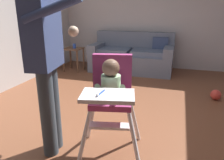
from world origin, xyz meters
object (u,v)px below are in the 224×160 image
object	(u,v)px
adult_standing	(46,57)
couch	(132,56)
sippy_cup	(74,46)
high_chair	(111,90)
toy_ball	(216,95)
side_table	(74,54)

from	to	relation	value
adult_standing	couch	bearing A→B (deg)	78.68
adult_standing	sippy_cup	size ratio (longest dim) A/B	16.75
high_chair	adult_standing	xyz separation A→B (m)	(-0.57, -0.10, 0.28)
adult_standing	toy_ball	size ratio (longest dim) A/B	10.43
couch	toy_ball	size ratio (longest dim) A/B	11.38
high_chair	side_table	bearing A→B (deg)	-159.63
couch	sippy_cup	size ratio (longest dim) A/B	18.28
sippy_cup	toy_ball	bearing A→B (deg)	-17.77
side_table	high_chair	bearing A→B (deg)	-57.16
side_table	sippy_cup	bearing A→B (deg)	0.00
couch	side_table	distance (m)	1.34
couch	adult_standing	distance (m)	3.25
adult_standing	sippy_cup	distance (m)	3.03
adult_standing	side_table	bearing A→B (deg)	103.36
toy_ball	side_table	size ratio (longest dim) A/B	0.31
high_chair	sippy_cup	xyz separation A→B (m)	(-1.70, 2.69, -0.10)
side_table	adult_standing	bearing A→B (deg)	-67.30
couch	toy_ball	bearing A→B (deg)	50.78
couch	high_chair	xyz separation A→B (m)	(0.46, -3.09, 0.34)
toy_ball	side_table	distance (m)	3.05
couch	toy_ball	world-z (taller)	couch
adult_standing	high_chair	bearing A→B (deg)	0.18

